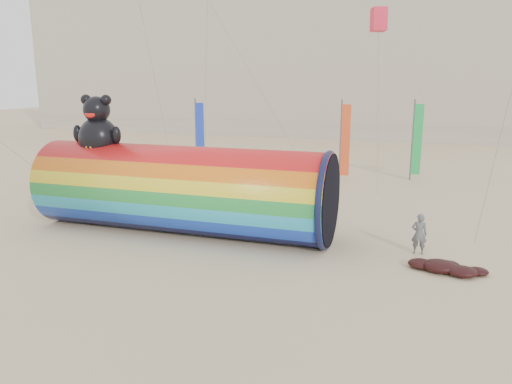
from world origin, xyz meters
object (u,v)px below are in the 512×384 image
(kite_handler, at_px, (419,234))
(windsock_assembly, at_px, (182,187))
(hotel_building, at_px, (274,47))
(fabric_bundle, at_px, (446,267))

(kite_handler, bearing_deg, windsock_assembly, -2.58)
(hotel_building, bearing_deg, fabric_bundle, -66.46)
(hotel_building, xyz_separation_m, fabric_bundle, (19.20, -44.08, -10.14))
(kite_handler, bearing_deg, hotel_building, -70.68)
(hotel_building, xyz_separation_m, kite_handler, (18.27, -42.46, -9.53))
(windsock_assembly, height_order, fabric_bundle, windsock_assembly)
(hotel_building, distance_m, fabric_bundle, 49.14)
(fabric_bundle, bearing_deg, kite_handler, 119.81)
(windsock_assembly, bearing_deg, kite_handler, 1.39)
(hotel_building, height_order, windsock_assembly, hotel_building)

